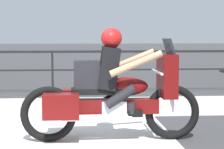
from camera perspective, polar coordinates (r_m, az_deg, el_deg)
The scene contains 3 objects.
sidewalk_band at distance 9.03m, azimuth -8.40°, elevation -4.18°, with size 44.00×2.40×0.01m, color #B7B2A8.
fence_railing at distance 10.87m, azimuth -7.80°, elevation 1.92°, with size 36.00×0.05×1.08m.
motorcycle at distance 6.05m, azimuth -0.15°, elevation -2.23°, with size 2.50×0.76×1.58m.
Camera 1 is at (0.59, -5.49, 1.49)m, focal length 70.00 mm.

